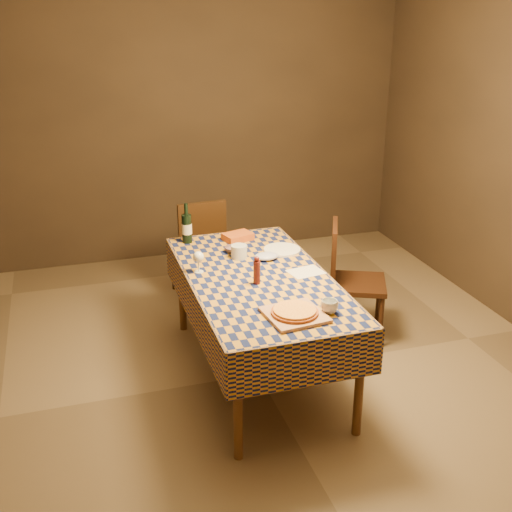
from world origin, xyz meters
name	(u,v)px	position (x,y,z in m)	size (l,w,h in m)	color
room	(258,194)	(0.00, 0.00, 1.35)	(5.00, 5.10, 2.70)	brown
dining_table	(258,287)	(0.00, 0.00, 0.69)	(0.94, 1.84, 0.77)	brown
cutting_board	(295,315)	(0.03, -0.62, 0.78)	(0.33, 0.33, 0.02)	#AC7551
pizza	(295,311)	(0.03, -0.62, 0.80)	(0.30, 0.30, 0.03)	#974419
pepper_mill	(257,271)	(-0.04, -0.11, 0.86)	(0.06, 0.06, 0.19)	#511613
bowl	(233,249)	(-0.04, 0.49, 0.79)	(0.13, 0.13, 0.04)	#5A434C
wine_glass	(198,258)	(-0.37, 0.19, 0.88)	(0.08, 0.08, 0.15)	silver
wine_bottle	(187,228)	(-0.33, 0.79, 0.89)	(0.09, 0.09, 0.31)	black
deli_tub	(239,252)	(-0.03, 0.36, 0.82)	(0.12, 0.12, 0.10)	#BABDC0
takeout_container	(238,237)	(0.06, 0.72, 0.80)	(0.22, 0.15, 0.05)	#B14B17
white_plate	(282,250)	(0.31, 0.40, 0.78)	(0.28, 0.28, 0.02)	white
tumbler	(329,307)	(0.25, -0.64, 0.81)	(0.10, 0.10, 0.08)	silver
flour_patch	(306,272)	(0.33, -0.03, 0.77)	(0.23, 0.18, 0.00)	silver
flour_bag	(266,256)	(0.15, 0.27, 0.80)	(0.17, 0.13, 0.05)	#A4ABD3
chair_far	(199,243)	(-0.11, 1.38, 0.52)	(0.45, 0.46, 0.93)	black
chair_right	(348,275)	(0.84, 0.36, 0.52)	(0.56, 0.56, 0.93)	black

